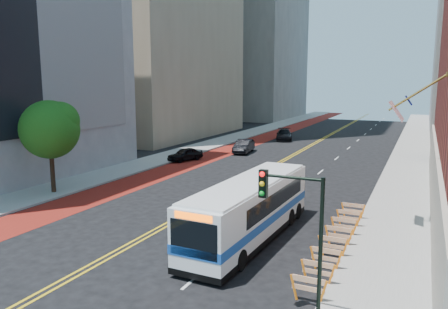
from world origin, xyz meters
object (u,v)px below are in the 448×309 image
transit_bus (251,209)px  car_b (244,146)px  street_tree (51,127)px  traffic_signal (295,217)px  car_c (284,135)px  car_a (185,154)px

transit_bus → car_b: bearing=114.9°
car_b → street_tree: bearing=-111.5°
street_tree → traffic_signal: 22.79m
transit_bus → traffic_signal: bearing=-56.6°
street_tree → transit_bus: 16.99m
street_tree → car_b: street_tree is taller
street_tree → car_c: street_tree is taller
car_a → car_c: size_ratio=0.75×
street_tree → traffic_signal: (20.66, -9.55, -1.19)m
traffic_signal → car_b: size_ratio=1.09×
car_a → car_c: car_c is taller
car_a → car_c: 20.36m
traffic_signal → transit_bus: size_ratio=0.44×
car_b → car_c: bearing=77.5°
car_a → car_b: bearing=83.8°
transit_bus → car_c: size_ratio=2.19×
transit_bus → car_c: transit_bus is taller
car_a → traffic_signal: bearing=-33.3°
car_b → car_c: size_ratio=0.89×
traffic_signal → transit_bus: (-4.20, 6.87, -2.08)m
car_a → car_b: size_ratio=0.85×
street_tree → car_c: size_ratio=1.28×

